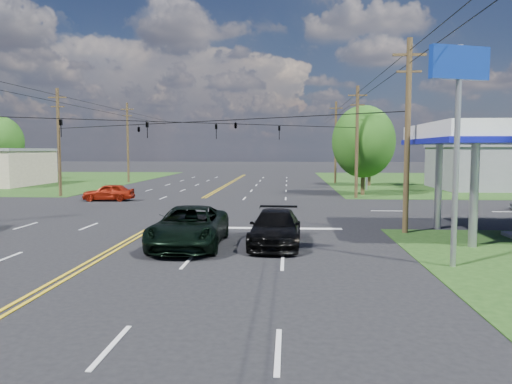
# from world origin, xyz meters

# --- Properties ---
(ground) EXTENTS (280.00, 280.00, 0.00)m
(ground) POSITION_xyz_m (0.00, 12.00, 0.00)
(ground) COLOR black
(ground) RESTS_ON ground
(grass_ne) EXTENTS (46.00, 48.00, 0.03)m
(grass_ne) POSITION_xyz_m (35.00, 44.00, 0.00)
(grass_ne) COLOR #1B3C13
(grass_ne) RESTS_ON ground
(stop_bar) EXTENTS (10.00, 0.50, 0.02)m
(stop_bar) POSITION_xyz_m (5.00, 4.00, 0.00)
(stop_bar) COLOR silver
(stop_bar) RESTS_ON ground
(retail_ne) EXTENTS (14.00, 10.00, 4.40)m
(retail_ne) POSITION_xyz_m (30.00, 32.00, 2.20)
(retail_ne) COLOR slate
(retail_ne) RESTS_ON ground
(pole_se) EXTENTS (1.60, 0.28, 9.50)m
(pole_se) POSITION_xyz_m (13.00, 3.00, 4.92)
(pole_se) COLOR #42331C
(pole_se) RESTS_ON ground
(pole_nw) EXTENTS (1.60, 0.28, 9.50)m
(pole_nw) POSITION_xyz_m (-13.00, 21.00, 4.92)
(pole_nw) COLOR #42331C
(pole_nw) RESTS_ON ground
(pole_ne) EXTENTS (1.60, 0.28, 9.50)m
(pole_ne) POSITION_xyz_m (13.00, 21.00, 4.92)
(pole_ne) COLOR #42331C
(pole_ne) RESTS_ON ground
(pole_left_far) EXTENTS (1.60, 0.28, 10.00)m
(pole_left_far) POSITION_xyz_m (-13.00, 40.00, 5.17)
(pole_left_far) COLOR #42331C
(pole_left_far) RESTS_ON ground
(pole_right_far) EXTENTS (1.60, 0.28, 10.00)m
(pole_right_far) POSITION_xyz_m (13.00, 40.00, 5.17)
(pole_right_far) COLOR #42331C
(pole_right_far) RESTS_ON ground
(span_wire_signals) EXTENTS (26.00, 18.00, 1.13)m
(span_wire_signals) POSITION_xyz_m (0.00, 12.00, 6.00)
(span_wire_signals) COLOR black
(span_wire_signals) RESTS_ON ground
(power_lines) EXTENTS (26.04, 100.00, 0.64)m
(power_lines) POSITION_xyz_m (0.00, 10.00, 8.60)
(power_lines) COLOR black
(power_lines) RESTS_ON ground
(tree_right_a) EXTENTS (5.70, 5.70, 8.18)m
(tree_right_a) POSITION_xyz_m (14.00, 24.00, 4.87)
(tree_right_a) COLOR #42331C
(tree_right_a) RESTS_ON ground
(tree_right_b) EXTENTS (4.94, 4.94, 7.09)m
(tree_right_b) POSITION_xyz_m (16.50, 36.00, 4.22)
(tree_right_b) COLOR #42331C
(tree_right_b) RESTS_ON ground
(tree_far_l) EXTENTS (6.08, 6.08, 8.72)m
(tree_far_l) POSITION_xyz_m (-32.00, 44.00, 5.19)
(tree_far_l) COLOR #42331C
(tree_far_l) RESTS_ON ground
(tree_far_r) EXTENTS (5.32, 5.32, 7.63)m
(tree_far_r) POSITION_xyz_m (34.00, 42.00, 4.54)
(tree_far_r) COLOR #42331C
(tree_far_r) RESTS_ON ground
(pickup_dkgreen) EXTENTS (2.92, 6.20, 1.71)m
(pickup_dkgreen) POSITION_xyz_m (3.00, -1.16, 0.86)
(pickup_dkgreen) COLOR black
(pickup_dkgreen) RESTS_ON ground
(suv_black) EXTENTS (2.31, 5.32, 1.52)m
(suv_black) POSITION_xyz_m (6.66, -0.65, 0.76)
(suv_black) COLOR black
(suv_black) RESTS_ON ground
(sedan_red) EXTENTS (4.18, 1.90, 1.39)m
(sedan_red) POSITION_xyz_m (-7.35, 17.50, 0.70)
(sedan_red) COLOR #971C0B
(sedan_red) RESTS_ON ground
(polesign_se) EXTENTS (2.21, 0.98, 7.68)m
(polesign_se) POSITION_xyz_m (13.00, -4.22, 6.03)
(polesign_se) COLOR #A5A5AA
(polesign_se) RESTS_ON ground
(polesign_ne) EXTENTS (2.04, 0.54, 7.36)m
(polesign_ne) POSITION_xyz_m (15.28, 30.00, 5.63)
(polesign_ne) COLOR #A5A5AA
(polesign_ne) RESTS_ON ground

